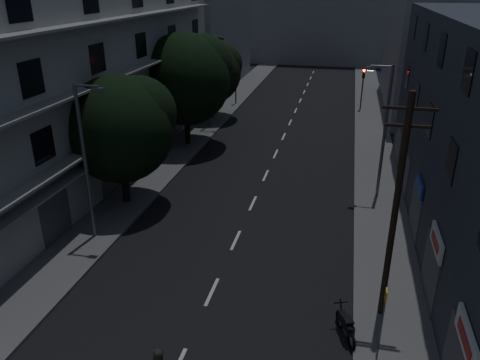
% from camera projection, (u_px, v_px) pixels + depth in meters
% --- Properties ---
extents(ground, '(160.00, 160.00, 0.00)m').
position_uv_depth(ground, '(277.00, 152.00, 36.91)').
color(ground, black).
rests_on(ground, ground).
extents(sidewalk_left, '(3.00, 90.00, 0.15)m').
position_uv_depth(sidewalk_left, '(186.00, 144.00, 38.42)').
color(sidewalk_left, '#565659').
rests_on(sidewalk_left, ground).
extents(sidewalk_right, '(3.00, 90.00, 0.15)m').
position_uv_depth(sidewalk_right, '(375.00, 158.00, 35.35)').
color(sidewalk_right, '#565659').
rests_on(sidewalk_right, ground).
extents(lane_markings, '(0.15, 60.50, 0.01)m').
position_uv_depth(lane_markings, '(287.00, 129.00, 42.51)').
color(lane_markings, beige).
rests_on(lane_markings, ground).
extents(building_left, '(7.00, 36.00, 14.00)m').
position_uv_depth(building_left, '(81.00, 72.00, 30.34)').
color(building_left, '#9F9E9A').
rests_on(building_left, ground).
extents(building_far_left, '(6.00, 20.00, 16.00)m').
position_uv_depth(building_far_left, '(210.00, 20.00, 56.82)').
color(building_far_left, slate).
rests_on(building_far_left, ground).
extents(building_far_right, '(6.00, 20.00, 13.00)m').
position_uv_depth(building_far_right, '(422.00, 44.00, 47.13)').
color(building_far_right, slate).
rests_on(building_far_right, ground).
extents(building_far_end, '(24.00, 8.00, 10.00)m').
position_uv_depth(building_far_end, '(320.00, 30.00, 75.26)').
color(building_far_end, slate).
rests_on(building_far_end, ground).
extents(tree_near, '(6.17, 6.17, 7.61)m').
position_uv_depth(tree_near, '(121.00, 125.00, 26.53)').
color(tree_near, black).
rests_on(tree_near, sidewalk_left).
extents(tree_mid, '(7.14, 7.14, 8.79)m').
position_uv_depth(tree_mid, '(186.00, 76.00, 36.29)').
color(tree_mid, black).
rests_on(tree_mid, sidewalk_left).
extents(tree_far, '(5.79, 5.79, 7.15)m').
position_uv_depth(tree_far, '(211.00, 70.00, 44.07)').
color(tree_far, black).
rests_on(tree_far, sidewalk_left).
extents(traffic_signal_far_right, '(0.28, 0.37, 4.10)m').
position_uv_depth(traffic_signal_far_right, '(363.00, 81.00, 47.36)').
color(traffic_signal_far_right, black).
rests_on(traffic_signal_far_right, sidewalk_right).
extents(traffic_signal_far_left, '(0.28, 0.37, 4.10)m').
position_uv_depth(traffic_signal_far_left, '(236.00, 76.00, 49.56)').
color(traffic_signal_far_left, black).
rests_on(traffic_signal_far_left, sidewalk_left).
extents(street_lamp_left_near, '(1.51, 0.25, 8.00)m').
position_uv_depth(street_lamp_left_near, '(86.00, 156.00, 22.77)').
color(street_lamp_left_near, slate).
rests_on(street_lamp_left_near, sidewalk_left).
extents(street_lamp_right, '(1.51, 0.25, 8.00)m').
position_uv_depth(street_lamp_right, '(383.00, 126.00, 27.42)').
color(street_lamp_right, slate).
rests_on(street_lamp_right, sidewalk_right).
extents(street_lamp_left_far, '(1.51, 0.25, 8.00)m').
position_uv_depth(street_lamp_left_far, '(210.00, 77.00, 41.35)').
color(street_lamp_left_far, '#55565C').
rests_on(street_lamp_left_far, sidewalk_left).
extents(utility_pole, '(1.80, 0.24, 9.00)m').
position_uv_depth(utility_pole, '(396.00, 208.00, 17.00)').
color(utility_pole, black).
rests_on(utility_pole, sidewalk_right).
extents(bus_stop_sign, '(0.06, 0.35, 2.52)m').
position_uv_depth(bus_stop_sign, '(384.00, 309.00, 16.37)').
color(bus_stop_sign, '#595B60').
rests_on(bus_stop_sign, sidewalk_right).
extents(motorcycle, '(0.92, 1.85, 1.25)m').
position_uv_depth(motorcycle, '(346.00, 326.00, 17.61)').
color(motorcycle, black).
rests_on(motorcycle, ground).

